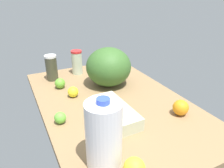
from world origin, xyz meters
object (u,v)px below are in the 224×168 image
(egg_carton, at_px, (116,112))
(tumbler_cup, at_px, (77,62))
(orange_far_back, at_px, (181,108))
(lemon_beside_bowl, at_px, (134,168))
(milk_jug, at_px, (104,134))
(shaker_bottle, at_px, (51,68))
(lime_by_jug, at_px, (60,118))
(lime_loose, at_px, (60,83))
(lemon_near_front, at_px, (73,92))
(watermelon, at_px, (109,67))

(egg_carton, xyz_separation_m, tumbler_cup, (0.63, -0.01, 0.05))
(orange_far_back, bearing_deg, lemon_beside_bowl, 119.34)
(milk_jug, relative_size, orange_far_back, 3.38)
(shaker_bottle, height_order, milk_jug, milk_jug)
(lime_by_jug, distance_m, lime_loose, 0.38)
(shaker_bottle, xyz_separation_m, tumbler_cup, (0.03, -0.19, -0.00))
(lemon_beside_bowl, xyz_separation_m, lemon_near_front, (0.64, 0.01, -0.01))
(orange_far_back, height_order, lime_loose, orange_far_back)
(shaker_bottle, bearing_deg, lemon_beside_bowl, -176.06)
(milk_jug, bearing_deg, shaker_bottle, 0.16)
(lime_loose, bearing_deg, lemon_beside_bowl, -176.23)
(lime_by_jug, bearing_deg, lemon_near_front, -30.14)
(watermelon, relative_size, lime_by_jug, 5.10)
(lemon_beside_bowl, relative_size, lime_by_jug, 1.35)
(lime_loose, bearing_deg, watermelon, -105.95)
(lemon_beside_bowl, bearing_deg, lime_loose, 3.77)
(tumbler_cup, distance_m, watermelon, 0.30)
(watermelon, distance_m, lime_loose, 0.32)
(tumbler_cup, bearing_deg, lemon_beside_bowl, 172.96)
(egg_carton, relative_size, lemon_near_front, 5.07)
(shaker_bottle, relative_size, lime_loose, 2.68)
(shaker_bottle, height_order, egg_carton, shaker_bottle)
(egg_carton, xyz_separation_m, lime_loose, (0.44, 0.16, 0.00))
(tumbler_cup, relative_size, lemon_beside_bowl, 2.28)
(lemon_beside_bowl, xyz_separation_m, orange_far_back, (0.23, -0.41, 0.00))
(lime_by_jug, bearing_deg, tumbler_cup, -25.46)
(lime_loose, bearing_deg, lime_by_jug, 166.09)
(shaker_bottle, xyz_separation_m, milk_jug, (-0.84, -0.00, 0.04))
(lemon_near_front, bearing_deg, orange_far_back, -134.69)
(lime_by_jug, bearing_deg, shaker_bottle, -8.57)
(tumbler_cup, xyz_separation_m, lemon_near_front, (-0.33, 0.13, -0.05))
(shaker_bottle, height_order, orange_far_back, shaker_bottle)
(lemon_beside_bowl, height_order, lime_by_jug, lemon_beside_bowl)
(orange_far_back, bearing_deg, lime_by_jug, 70.90)
(lemon_near_front, bearing_deg, milk_jug, 174.78)
(lemon_near_front, bearing_deg, lime_loose, 14.85)
(watermelon, height_order, lemon_beside_bowl, watermelon)
(watermelon, distance_m, orange_far_back, 0.51)
(lemon_near_front, bearing_deg, shaker_bottle, 9.82)
(lemon_beside_bowl, distance_m, lime_by_jug, 0.44)
(shaker_bottle, bearing_deg, lime_by_jug, 171.43)
(orange_far_back, bearing_deg, watermelon, 19.08)
(shaker_bottle, bearing_deg, lemon_near_front, -170.18)
(lime_by_jug, bearing_deg, lemon_beside_bowl, -161.06)
(lime_loose, bearing_deg, lemon_near_front, -165.15)
(tumbler_cup, bearing_deg, watermelon, -155.68)
(shaker_bottle, height_order, watermelon, watermelon)
(watermelon, distance_m, lime_by_jug, 0.49)
(tumbler_cup, height_order, lime_by_jug, tumbler_cup)
(watermelon, bearing_deg, milk_jug, 153.20)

